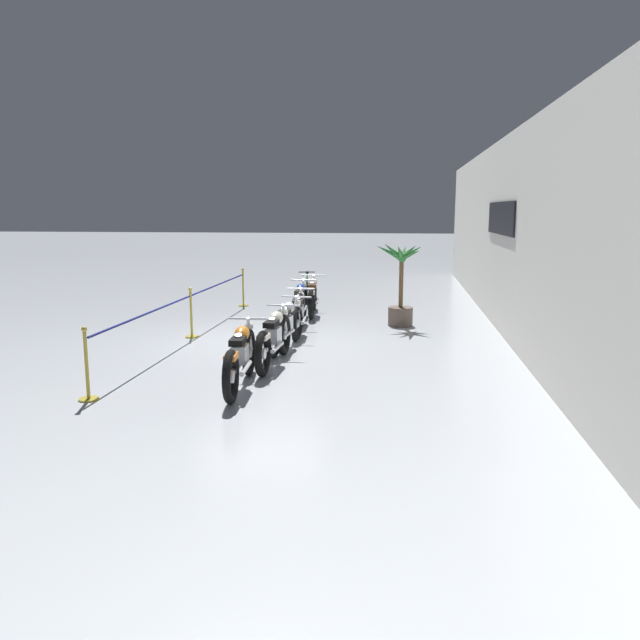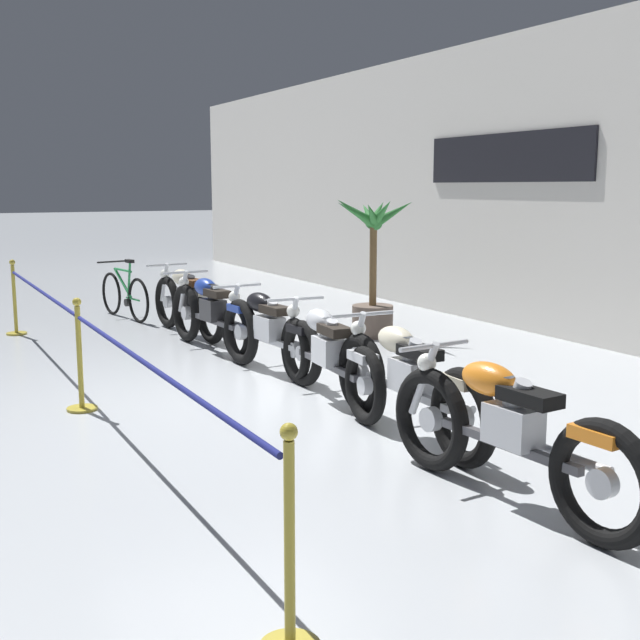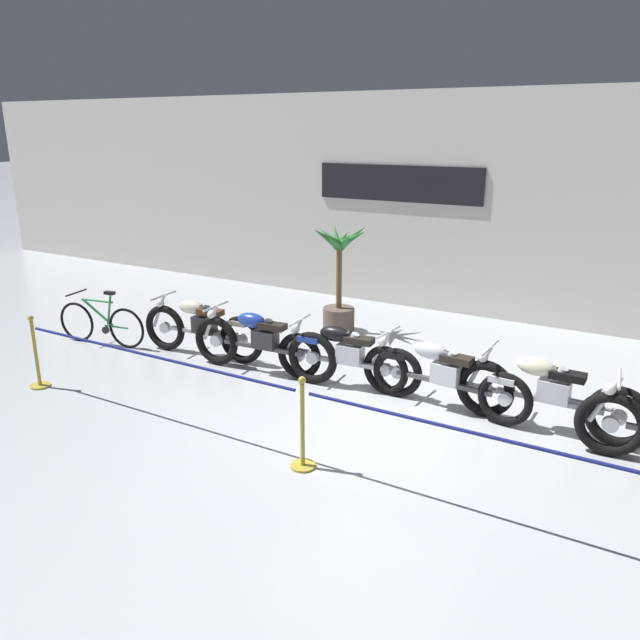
# 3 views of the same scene
# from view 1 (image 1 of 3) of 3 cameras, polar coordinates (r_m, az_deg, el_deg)

# --- Properties ---
(ground_plane) EXTENTS (120.00, 120.00, 0.00)m
(ground_plane) POSITION_cam_1_polar(r_m,az_deg,el_deg) (12.88, -5.51, -1.85)
(ground_plane) COLOR #B2B7BC
(back_wall) EXTENTS (28.00, 0.29, 4.20)m
(back_wall) POSITION_cam_1_polar(r_m,az_deg,el_deg) (12.51, 18.06, 7.07)
(back_wall) COLOR silver
(back_wall) RESTS_ON ground
(motorcycle_cream_0) EXTENTS (2.23, 0.62, 0.96)m
(motorcycle_cream_0) POSITION_cam_1_polar(r_m,az_deg,el_deg) (15.88, -0.68, 2.20)
(motorcycle_cream_0) COLOR black
(motorcycle_cream_0) RESTS_ON ground
(motorcycle_blue_1) EXTENTS (2.44, 0.62, 0.96)m
(motorcycle_blue_1) POSITION_cam_1_polar(r_m,az_deg,el_deg) (14.67, -1.82, 1.55)
(motorcycle_blue_1) COLOR black
(motorcycle_blue_1) RESTS_ON ground
(motorcycle_black_2) EXTENTS (2.19, 0.62, 0.92)m
(motorcycle_black_2) POSITION_cam_1_polar(r_m,az_deg,el_deg) (13.36, -1.99, 0.62)
(motorcycle_black_2) COLOR black
(motorcycle_black_2) RESTS_ON ground
(motorcycle_silver_3) EXTENTS (2.36, 0.62, 0.92)m
(motorcycle_silver_3) POSITION_cam_1_polar(r_m,az_deg,el_deg) (12.01, -3.10, -0.44)
(motorcycle_silver_3) COLOR black
(motorcycle_silver_3) RESTS_ON ground
(motorcycle_cream_4) EXTENTS (2.30, 0.62, 0.95)m
(motorcycle_cream_4) POSITION_cam_1_polar(r_m,az_deg,el_deg) (10.73, -4.21, -1.67)
(motorcycle_cream_4) COLOR black
(motorcycle_cream_4) RESTS_ON ground
(motorcycle_orange_5) EXTENTS (2.27, 0.62, 0.96)m
(motorcycle_orange_5) POSITION_cam_1_polar(r_m,az_deg,el_deg) (9.39, -7.27, -3.38)
(motorcycle_orange_5) COLOR black
(motorcycle_orange_5) RESTS_ON ground
(bicycle) EXTENTS (1.69, 0.48, 0.95)m
(bicycle) POSITION_cam_1_polar(r_m,az_deg,el_deg) (17.74, -1.18, 2.68)
(bicycle) COLOR black
(bicycle) RESTS_ON ground
(potted_palm_left_of_row) EXTENTS (1.08, 1.10, 1.97)m
(potted_palm_left_of_row) POSITION_cam_1_polar(r_m,az_deg,el_deg) (14.40, 7.38, 3.02)
(potted_palm_left_of_row) COLOR brown
(potted_palm_left_of_row) RESTS_ON ground
(stanchion_far_left) EXTENTS (8.86, 0.28, 1.05)m
(stanchion_far_left) POSITION_cam_1_polar(r_m,az_deg,el_deg) (14.51, -10.04, 2.27)
(stanchion_far_left) COLOR gold
(stanchion_far_left) RESTS_ON ground
(stanchion_mid_left) EXTENTS (0.28, 0.28, 1.05)m
(stanchion_mid_left) POSITION_cam_1_polar(r_m,az_deg,el_deg) (13.32, -11.67, -0.05)
(stanchion_mid_left) COLOR gold
(stanchion_mid_left) RESTS_ON ground
(stanchion_mid_right) EXTENTS (0.28, 0.28, 1.05)m
(stanchion_mid_right) POSITION_cam_1_polar(r_m,az_deg,el_deg) (9.34, -20.51, -4.77)
(stanchion_mid_right) COLOR gold
(stanchion_mid_right) RESTS_ON ground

